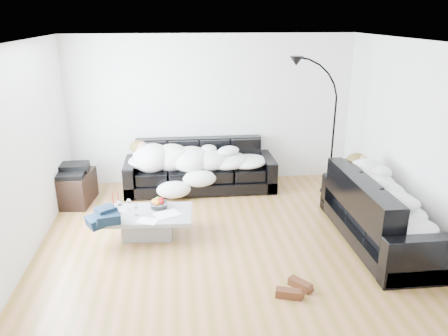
{
  "coord_description": "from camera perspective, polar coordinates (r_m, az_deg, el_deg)",
  "views": [
    {
      "loc": [
        -0.62,
        -5.33,
        2.91
      ],
      "look_at": [
        0.0,
        0.3,
        0.9
      ],
      "focal_mm": 35.0,
      "sensor_mm": 36.0,
      "label": 1
    }
  ],
  "objects": [
    {
      "name": "ground",
      "position": [
        6.1,
        0.31,
        -8.94
      ],
      "size": [
        5.0,
        5.0,
        0.0
      ],
      "primitive_type": "plane",
      "color": "olive",
      "rests_on": "ground"
    },
    {
      "name": "wine_glass_c",
      "position": [
        5.97,
        -11.42,
        -5.32
      ],
      "size": [
        0.09,
        0.09,
        0.17
      ],
      "primitive_type": "cylinder",
      "rotation": [
        0.0,
        0.0,
        0.32
      ],
      "color": "white",
      "rests_on": "coffee_table"
    },
    {
      "name": "coffee_table",
      "position": [
        6.12,
        -9.91,
        -7.3
      ],
      "size": [
        1.24,
        0.77,
        0.35
      ],
      "primitive_type": "cube",
      "rotation": [
        0.0,
        0.0,
        -0.06
      ],
      "color": "#939699",
      "rests_on": "ground"
    },
    {
      "name": "wall_left",
      "position": [
        5.87,
        -24.7,
        1.81
      ],
      "size": [
        0.02,
        4.5,
        2.6
      ],
      "primitive_type": "cube",
      "color": "silver",
      "rests_on": "ground"
    },
    {
      "name": "newspaper_a",
      "position": [
        5.96,
        -7.48,
        -5.96
      ],
      "size": [
        0.4,
        0.36,
        0.01
      ],
      "primitive_type": "cube",
      "rotation": [
        0.0,
        0.0,
        0.45
      ],
      "color": "silver",
      "rests_on": "coffee_table"
    },
    {
      "name": "wine_glass_a",
      "position": [
        6.17,
        -12.3,
        -4.65
      ],
      "size": [
        0.07,
        0.07,
        0.15
      ],
      "primitive_type": "cylinder",
      "rotation": [
        0.0,
        0.0,
        0.16
      ],
      "color": "white",
      "rests_on": "coffee_table"
    },
    {
      "name": "navy_jacket",
      "position": [
        5.78,
        -15.39,
        -5.55
      ],
      "size": [
        0.5,
        0.48,
        0.19
      ],
      "primitive_type": null,
      "rotation": [
        0.0,
        0.0,
        0.56
      ],
      "color": "black",
      "rests_on": "coffee_table"
    },
    {
      "name": "teal_cushion",
      "position": [
        6.62,
        17.36,
        -0.69
      ],
      "size": [
        0.42,
        0.38,
        0.2
      ],
      "primitive_type": "ellipsoid",
      "rotation": [
        0.0,
        0.0,
        0.24
      ],
      "color": "#093944",
      "rests_on": "sofa_right"
    },
    {
      "name": "sleeper_back",
      "position": [
        7.43,
        -3.16,
        1.69
      ],
      "size": [
        2.17,
        0.75,
        0.43
      ],
      "primitive_type": null,
      "color": "white",
      "rests_on": "sofa_back"
    },
    {
      "name": "shoes",
      "position": [
        5.03,
        9.13,
        -15.32
      ],
      "size": [
        0.58,
        0.53,
        0.11
      ],
      "primitive_type": null,
      "rotation": [
        0.0,
        0.0,
        -0.51
      ],
      "color": "#472311",
      "rests_on": "ground"
    },
    {
      "name": "sofa_back",
      "position": [
        7.54,
        -3.15,
        0.22
      ],
      "size": [
        2.56,
        0.89,
        0.84
      ],
      "primitive_type": "cube",
      "color": "black",
      "rests_on": "ground"
    },
    {
      "name": "stereo",
      "position": [
        7.32,
        -19.12,
        -0.19
      ],
      "size": [
        0.45,
        0.35,
        0.13
      ],
      "primitive_type": "cube",
      "rotation": [
        0.0,
        0.0,
        0.02
      ],
      "color": "black",
      "rests_on": "av_cabinet"
    },
    {
      "name": "newspaper_b",
      "position": [
        5.81,
        -9.96,
        -6.8
      ],
      "size": [
        0.32,
        0.27,
        0.01
      ],
      "primitive_type": "cube",
      "rotation": [
        0.0,
        0.0,
        -0.38
      ],
      "color": "silver",
      "rests_on": "coffee_table"
    },
    {
      "name": "candle_left",
      "position": [
        6.27,
        -14.29,
        -4.12
      ],
      "size": [
        0.04,
        0.04,
        0.21
      ],
      "primitive_type": "cylinder",
      "rotation": [
        0.0,
        0.0,
        0.16
      ],
      "color": "maroon",
      "rests_on": "coffee_table"
    },
    {
      "name": "wall_right",
      "position": [
        6.38,
        23.29,
        3.32
      ],
      "size": [
        0.02,
        4.5,
        2.6
      ],
      "primitive_type": "cube",
      "color": "silver",
      "rests_on": "ground"
    },
    {
      "name": "wine_glass_b",
      "position": [
        6.06,
        -13.45,
        -5.02
      ],
      "size": [
        0.08,
        0.08,
        0.19
      ],
      "primitive_type": "cylinder",
      "rotation": [
        0.0,
        0.0,
        0.05
      ],
      "color": "white",
      "rests_on": "coffee_table"
    },
    {
      "name": "av_cabinet",
      "position": [
        7.43,
        -18.86,
        -2.5
      ],
      "size": [
        0.6,
        0.8,
        0.51
      ],
      "primitive_type": "cube",
      "rotation": [
        0.0,
        0.0,
        -0.13
      ],
      "color": "black",
      "rests_on": "ground"
    },
    {
      "name": "sofa_right",
      "position": [
        6.17,
        20.09,
        -5.21
      ],
      "size": [
        0.95,
        2.22,
        0.9
      ],
      "primitive_type": "cube",
      "rotation": [
        0.0,
        0.0,
        1.57
      ],
      "color": "black",
      "rests_on": "ground"
    },
    {
      "name": "ceiling",
      "position": [
        5.37,
        0.37,
        16.25
      ],
      "size": [
        5.0,
        5.0,
        0.0
      ],
      "primitive_type": "plane",
      "color": "white",
      "rests_on": "ground"
    },
    {
      "name": "fruit_bowl",
      "position": [
        6.15,
        -8.51,
        -4.52
      ],
      "size": [
        0.25,
        0.25,
        0.15
      ],
      "primitive_type": "cylinder",
      "rotation": [
        0.0,
        0.0,
        0.06
      ],
      "color": "white",
      "rests_on": "coffee_table"
    },
    {
      "name": "floor_lamp",
      "position": [
        7.46,
        14.07,
        4.19
      ],
      "size": [
        0.75,
        0.34,
        2.02
      ],
      "primitive_type": null,
      "rotation": [
        0.0,
        0.0,
        -0.06
      ],
      "color": "black",
      "rests_on": "ground"
    },
    {
      "name": "candle_right",
      "position": [
        6.29,
        -13.65,
        -3.91
      ],
      "size": [
        0.04,
        0.04,
        0.23
      ],
      "primitive_type": "cylinder",
      "rotation": [
        0.0,
        0.0,
        0.05
      ],
      "color": "maroon",
      "rests_on": "coffee_table"
    },
    {
      "name": "sleeper_right",
      "position": [
        6.09,
        20.31,
        -3.47
      ],
      "size": [
        0.8,
        1.9,
        0.47
      ],
      "primitive_type": null,
      "rotation": [
        0.0,
        0.0,
        1.57
      ],
      "color": "white",
      "rests_on": "sofa_right"
    },
    {
      "name": "wall_back",
      "position": [
        7.77,
        -1.6,
        7.58
      ],
      "size": [
        5.0,
        0.02,
        2.6
      ],
      "primitive_type": "cube",
      "color": "silver",
      "rests_on": "ground"
    }
  ]
}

